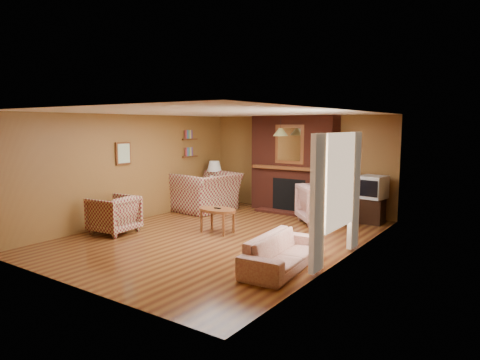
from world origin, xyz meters
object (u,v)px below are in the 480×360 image
Objects in this scene: coffee_table at (217,212)px; plaid_armchair at (114,214)px; side_table at (215,195)px; tv_stand at (371,211)px; plaid_loveseat at (206,192)px; table_lamp at (214,172)px; floral_armchair at (322,204)px; floral_sofa at (283,252)px; fireplace at (294,165)px; crt_tv at (372,187)px.

plaid_armchair is at bearing -145.13° from coffee_table.
side_table is 1.01× the size of tv_stand.
plaid_loveseat is 2.63× the size of side_table.
tv_stand is at bearing 4.82° from table_lamp.
floral_armchair reaches higher than coffee_table.
plaid_loveseat is 0.82m from table_lamp.
floral_sofa is 2.04× the size of coffee_table.
fireplace is at bearing 174.19° from tv_stand.
plaid_armchair reaches higher than coffee_table.
crt_tv is (2.28, 2.63, 0.38)m from coffee_table.
tv_stand is 0.91× the size of crt_tv.
crt_tv is at bearing 128.81° from plaid_armchair.
crt_tv reaches higher than plaid_armchair.
tv_stand is (0.91, 0.65, -0.16)m from floral_armchair.
fireplace reaches higher than plaid_armchair.
floral_sofa is at bearing 85.87° from plaid_armchair.
table_lamp reaches higher than crt_tv.
floral_armchair is 1.55× the size of crt_tv.
coffee_table is (-2.13, 1.14, 0.18)m from floral_sofa.
floral_armchair is at bearing -5.24° from side_table.
floral_armchair is (-0.76, 3.13, 0.18)m from floral_sofa.
crt_tv is at bearing -98.18° from floral_armchair.
floral_sofa is (3.85, 0.05, -0.13)m from plaid_armchair.
table_lamp is (-4.00, 3.43, 0.67)m from floral_sofa.
tv_stand is at bearing -7.11° from floral_sofa.
tv_stand is (4.00, 3.83, -0.10)m from plaid_armchair.
floral_sofa is 2.65× the size of table_lamp.
fireplace is 3.90× the size of crt_tv.
crt_tv reaches higher than coffee_table.
coffee_table is at bearing -131.62° from tv_stand.
plaid_armchair is at bearing 3.81° from plaid_loveseat.
floral_armchair is 1.13m from tv_stand.
side_table is (-1.87, 2.28, -0.15)m from coffee_table.
crt_tv is (4.15, 0.34, 0.53)m from side_table.
floral_sofa is (1.90, -3.96, -0.93)m from fireplace.
fireplace is 2.89× the size of plaid_armchair.
plaid_loveseat is at bearing -147.40° from fireplace.
crt_tv is (0.91, 0.64, 0.37)m from floral_armchair.
plaid_loveseat reaches higher than tv_stand.
plaid_loveseat is 4.03m from tv_stand.
fireplace is 3.70× the size of table_lamp.
plaid_armchair is 3.48m from side_table.
fireplace is 2.85× the size of coffee_table.
floral_armchair is 1.71× the size of tv_stand.
floral_sofa is at bearing -64.37° from fireplace.
side_table reaches higher than coffee_table.
plaid_loveseat is 2.83m from plaid_armchair.
coffee_table is at bearing -50.73° from table_lamp.
floral_armchair is at bearing -145.21° from tv_stand.
plaid_armchair is 0.87× the size of floral_armchair.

